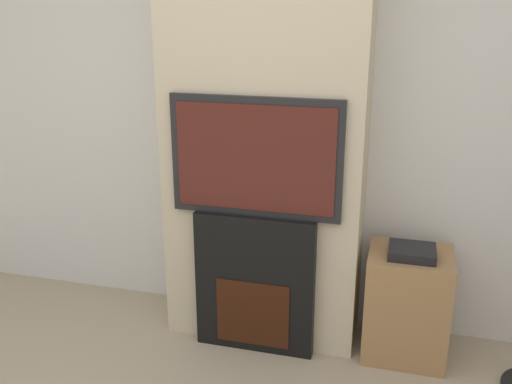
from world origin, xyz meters
name	(u,v)px	position (x,y,z in m)	size (l,w,h in m)	color
wall_back	(276,95)	(0.00, 2.03, 1.35)	(6.00, 0.06, 2.70)	silver
chimney_breast	(266,101)	(0.00, 1.80, 1.35)	(1.07, 0.40, 2.70)	beige
fireplace	(256,282)	(0.00, 1.60, 0.39)	(0.65, 0.15, 0.79)	black
television	(256,157)	(0.00, 1.60, 1.10)	(0.89, 0.07, 0.62)	black
media_stand	(407,303)	(0.80, 1.74, 0.31)	(0.43, 0.38, 0.65)	#997047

